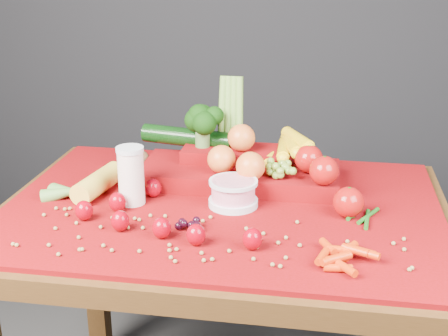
% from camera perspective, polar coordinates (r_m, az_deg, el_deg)
% --- Properties ---
extents(table, '(1.10, 0.80, 0.75)m').
position_cam_1_polar(table, '(1.57, -0.12, -6.93)').
color(table, '#361F0C').
rests_on(table, ground).
extents(red_cloth, '(1.05, 0.75, 0.01)m').
position_cam_1_polar(red_cloth, '(1.53, -0.12, -3.56)').
color(red_cloth, maroon).
rests_on(red_cloth, table).
extents(milk_glass, '(0.07, 0.07, 0.14)m').
position_cam_1_polar(milk_glass, '(1.52, -8.50, -0.50)').
color(milk_glass, silver).
rests_on(milk_glass, red_cloth).
extents(yogurt_bowl, '(0.12, 0.12, 0.07)m').
position_cam_1_polar(yogurt_bowl, '(1.51, 0.86, -2.22)').
color(yogurt_bowl, silver).
rests_on(yogurt_bowl, red_cloth).
extents(strawberry_scatter, '(0.48, 0.28, 0.05)m').
position_cam_1_polar(strawberry_scatter, '(1.43, -7.33, -4.00)').
color(strawberry_scatter, '#9B000D').
rests_on(strawberry_scatter, red_cloth).
extents(dark_grape_cluster, '(0.06, 0.05, 0.03)m').
position_cam_1_polar(dark_grape_cluster, '(1.39, -3.20, -5.23)').
color(dark_grape_cluster, black).
rests_on(dark_grape_cluster, red_cloth).
extents(soybean_scatter, '(0.84, 0.24, 0.01)m').
position_cam_1_polar(soybean_scatter, '(1.35, -1.55, -6.55)').
color(soybean_scatter, olive).
rests_on(soybean_scatter, red_cloth).
extents(corn_ear, '(0.21, 0.25, 0.06)m').
position_cam_1_polar(corn_ear, '(1.60, -13.15, -1.89)').
color(corn_ear, yellow).
rests_on(corn_ear, red_cloth).
extents(potato, '(0.09, 0.07, 0.06)m').
position_cam_1_polar(potato, '(1.76, -8.23, 0.82)').
color(potato, brown).
rests_on(potato, red_cloth).
extents(baby_carrot_pile, '(0.17, 0.17, 0.03)m').
position_cam_1_polar(baby_carrot_pile, '(1.28, 11.05, -7.91)').
color(baby_carrot_pile, red).
rests_on(baby_carrot_pile, red_cloth).
extents(green_bean_pile, '(0.14, 0.12, 0.01)m').
position_cam_1_polar(green_bean_pile, '(1.50, 12.31, -4.08)').
color(green_bean_pile, '#185A14').
rests_on(green_bean_pile, red_cloth).
extents(produce_mound, '(0.61, 0.35, 0.27)m').
position_cam_1_polar(produce_mound, '(1.64, 1.94, 0.61)').
color(produce_mound, maroon).
rests_on(produce_mound, red_cloth).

